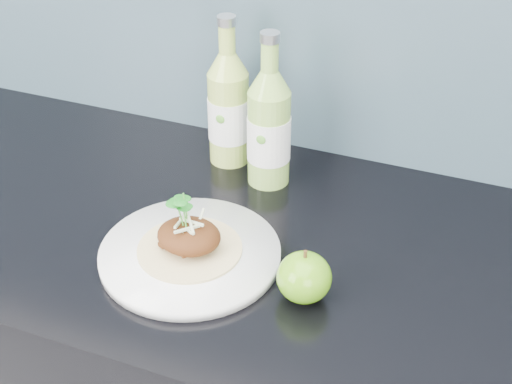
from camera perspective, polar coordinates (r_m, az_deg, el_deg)
dinner_plate at (r=1.05m, az=-5.29°, el=-4.97°), size 0.29×0.29×0.02m
pork_taco at (r=1.03m, az=-5.40°, el=-3.40°), size 0.15×0.15×0.10m
green_apple at (r=0.97m, az=3.87°, el=-6.83°), size 0.10×0.10×0.08m
cider_bottle_left at (r=1.23m, az=-2.20°, el=6.68°), size 0.09×0.09×0.27m
cider_bottle_right at (r=1.17m, az=1.04°, el=5.12°), size 0.08×0.08×0.27m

